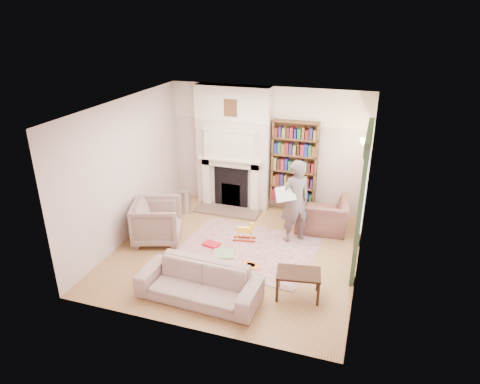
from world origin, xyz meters
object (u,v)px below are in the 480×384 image
(bookcase, at_px, (294,163))
(man_reading, at_px, (295,202))
(armchair_reading, at_px, (321,215))
(paraffin_heater, at_px, (185,202))
(coffee_table, at_px, (298,284))
(sofa, at_px, (199,283))
(armchair_left, at_px, (157,221))
(rocking_horse, at_px, (244,232))

(bookcase, xyz_separation_m, man_reading, (0.30, -1.33, -0.32))
(armchair_reading, xyz_separation_m, paraffin_heater, (-3.05, -0.12, -0.08))
(bookcase, bearing_deg, coffee_table, -76.60)
(bookcase, xyz_separation_m, armchair_reading, (0.75, -0.73, -0.82))
(armchair_reading, bearing_deg, sofa, 57.45)
(armchair_left, bearing_deg, paraffin_heater, -19.54)
(man_reading, bearing_deg, coffee_table, 64.09)
(bookcase, height_order, man_reading, bookcase)
(bookcase, height_order, armchair_reading, bookcase)
(armchair_left, distance_m, rocking_horse, 1.75)
(coffee_table, bearing_deg, armchair_left, 153.50)
(sofa, bearing_deg, bookcase, 81.01)
(coffee_table, bearing_deg, paraffin_heater, 134.04)
(armchair_reading, distance_m, man_reading, 0.90)
(man_reading, bearing_deg, bookcase, -117.03)
(armchair_left, xyz_separation_m, sofa, (1.54, -1.49, -0.13))
(bookcase, xyz_separation_m, rocking_horse, (-0.63, -1.65, -0.98))
(armchair_reading, height_order, man_reading, man_reading)
(rocking_horse, bearing_deg, bookcase, 58.08)
(armchair_left, bearing_deg, man_reading, -91.77)
(armchair_reading, height_order, paraffin_heater, armchair_reading)
(sofa, bearing_deg, armchair_reading, 65.51)
(coffee_table, bearing_deg, armchair_reading, 80.51)
(bookcase, height_order, rocking_horse, bookcase)
(armchair_left, height_order, paraffin_heater, armchair_left)
(armchair_left, height_order, man_reading, man_reading)
(coffee_table, xyz_separation_m, paraffin_heater, (-3.04, 2.26, 0.05))
(bookcase, height_order, paraffin_heater, bookcase)
(armchair_reading, relative_size, rocking_horse, 2.40)
(armchair_reading, xyz_separation_m, armchair_left, (-3.04, -1.45, 0.07))
(armchair_reading, relative_size, armchair_left, 1.18)
(sofa, xyz_separation_m, man_reading, (1.05, 2.33, 0.57))
(armchair_left, bearing_deg, rocking_horse, -92.47)
(armchair_reading, height_order, rocking_horse, armchair_reading)
(paraffin_heater, distance_m, rocking_horse, 1.85)
(sofa, bearing_deg, rocking_horse, 89.06)
(armchair_left, bearing_deg, coffee_table, -127.15)
(bookcase, xyz_separation_m, sofa, (-0.75, -3.66, -0.89))
(armchair_reading, bearing_deg, bookcase, -49.54)
(bookcase, height_order, armchair_left, bookcase)
(sofa, distance_m, paraffin_heater, 3.21)
(armchair_reading, xyz_separation_m, sofa, (-1.50, -2.93, -0.07))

